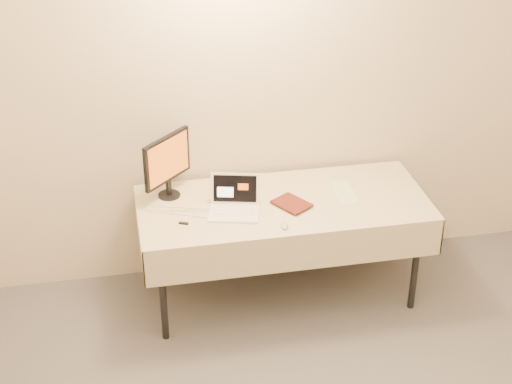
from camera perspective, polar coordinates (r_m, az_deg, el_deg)
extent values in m
cube|color=beige|center=(5.14, 0.99, 7.71)|extent=(4.00, 0.10, 2.70)
cylinder|color=black|center=(4.89, -6.79, -7.34)|extent=(0.04, 0.04, 0.69)
cylinder|color=black|center=(5.21, 11.52, -5.17)|extent=(0.04, 0.04, 0.69)
cylinder|color=black|center=(5.37, -7.35, -3.63)|extent=(0.04, 0.04, 0.69)
cylinder|color=black|center=(5.67, 9.38, -1.87)|extent=(0.04, 0.04, 0.69)
cube|color=gray|center=(5.03, 2.00, -0.99)|extent=(1.80, 0.75, 0.04)
cube|color=beige|center=(5.01, 2.00, -0.76)|extent=(1.86, 0.81, 0.01)
cube|color=beige|center=(4.75, 3.05, -4.49)|extent=(1.86, 0.01, 0.25)
cube|color=beige|center=(5.42, 1.04, 0.16)|extent=(1.86, 0.01, 0.25)
cube|color=beige|center=(4.98, -8.48, -3.06)|extent=(0.01, 0.81, 0.25)
cube|color=beige|center=(5.34, 11.71, -0.98)|extent=(0.01, 0.81, 0.25)
cube|color=white|center=(4.87, -1.63, -1.57)|extent=(0.35, 0.28, 0.02)
cube|color=white|center=(4.93, -1.54, 0.26)|extent=(0.31, 0.13, 0.20)
cube|color=black|center=(4.93, -1.54, 0.26)|extent=(0.27, 0.11, 0.17)
cylinder|color=black|center=(5.10, -6.33, -0.22)|extent=(0.20, 0.20, 0.01)
cube|color=black|center=(5.08, -6.36, 0.35)|extent=(0.04, 0.04, 0.10)
cube|color=black|center=(4.98, -6.49, 2.42)|extent=(0.31, 0.31, 0.31)
cube|color=orange|center=(4.98, -6.49, 2.42)|extent=(0.27, 0.26, 0.27)
imported|color=maroon|center=(4.86, 1.95, -0.19)|extent=(0.15, 0.11, 0.23)
cube|color=black|center=(5.20, -0.63, 0.77)|extent=(0.11, 0.07, 0.04)
cube|color=#FF200C|center=(5.18, -0.65, 0.65)|extent=(0.07, 0.02, 0.02)
ellipsoid|color=#B6B6B9|center=(4.75, 2.09, -2.43)|extent=(0.06, 0.09, 0.02)
cube|color=#C7E9B9|center=(5.15, 6.45, 0.02)|extent=(0.14, 0.32, 0.00)
cube|color=black|center=(4.80, -5.29, -2.28)|extent=(0.06, 0.04, 0.01)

